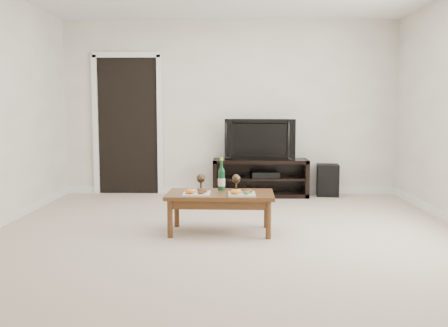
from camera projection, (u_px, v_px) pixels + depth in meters
floor at (228, 239)px, 4.92m from camera, size 5.50×5.50×0.00m
back_wall at (230, 108)px, 7.54m from camera, size 5.00×0.04×2.60m
doorway at (128, 126)px, 7.56m from camera, size 0.90×0.02×2.05m
media_console at (260, 178)px, 7.37m from camera, size 1.39×0.45×0.55m
television at (261, 139)px, 7.30m from camera, size 1.04×0.31×0.59m
av_receiver at (265, 174)px, 7.35m from camera, size 0.42×0.33×0.08m
subwoofer at (328, 180)px, 7.40m from camera, size 0.35×0.35×0.47m
coffee_table at (220, 213)px, 5.18m from camera, size 1.12×0.63×0.42m
plate_left at (197, 191)px, 5.05m from camera, size 0.27×0.27×0.07m
plate_right at (242, 192)px, 5.03m from camera, size 0.27×0.27×0.07m
wine_bottle at (221, 174)px, 5.30m from camera, size 0.07×0.07×0.35m
goblet_left at (201, 182)px, 5.36m from camera, size 0.09×0.09×0.17m
goblet_right at (236, 182)px, 5.33m from camera, size 0.09×0.09×0.17m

